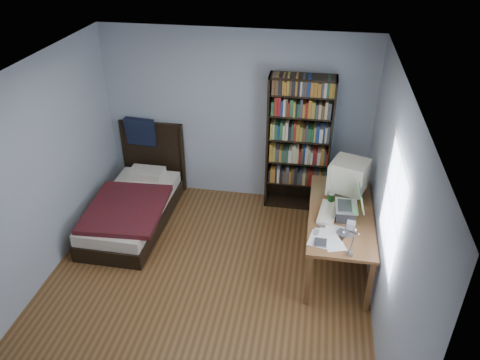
{
  "coord_description": "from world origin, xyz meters",
  "views": [
    {
      "loc": [
        1.1,
        -3.93,
        3.9
      ],
      "look_at": [
        0.26,
        0.94,
        0.94
      ],
      "focal_mm": 35.0,
      "sensor_mm": 36.0,
      "label": 1
    }
  ],
  "objects": [
    {
      "name": "keyboard",
      "position": [
        1.35,
        0.69,
        0.75
      ],
      "size": [
        0.26,
        0.51,
        0.05
      ],
      "primitive_type": "cube",
      "rotation": [
        0.0,
        0.07,
        -0.14
      ],
      "color": "beige",
      "rests_on": "desk"
    },
    {
      "name": "room",
      "position": [
        0.03,
        -0.0,
        1.25
      ],
      "size": [
        4.2,
        4.24,
        2.5
      ],
      "color": "brown",
      "rests_on": "ground"
    },
    {
      "name": "soda_can",
      "position": [
        1.38,
        0.92,
        0.8
      ],
      "size": [
        0.07,
        0.07,
        0.13
      ],
      "primitive_type": "cylinder",
      "color": "#083B0C",
      "rests_on": "desk"
    },
    {
      "name": "speaker",
      "position": [
        1.59,
        0.31,
        0.82
      ],
      "size": [
        0.1,
        0.1,
        0.18
      ],
      "primitive_type": "cube",
      "rotation": [
        0.0,
        0.0,
        -0.14
      ],
      "color": "gray",
      "rests_on": "desk"
    },
    {
      "name": "phone_grey",
      "position": [
        1.23,
        0.29,
        0.74
      ],
      "size": [
        0.06,
        0.1,
        0.02
      ],
      "primitive_type": "cube",
      "rotation": [
        0.0,
        0.0,
        -0.15
      ],
      "color": "gray",
      "rests_on": "desk"
    },
    {
      "name": "laptop",
      "position": [
        1.56,
        0.65,
        0.84
      ],
      "size": [
        0.32,
        0.33,
        0.4
      ],
      "color": "#2D2D30",
      "rests_on": "desk"
    },
    {
      "name": "desk",
      "position": [
        1.51,
        1.19,
        0.42
      ],
      "size": [
        0.75,
        1.66,
        0.73
      ],
      "color": "brown",
      "rests_on": "floor"
    },
    {
      "name": "external_drive",
      "position": [
        1.28,
        0.11,
        0.74
      ],
      "size": [
        0.14,
        0.14,
        0.03
      ],
      "primitive_type": "cube",
      "rotation": [
        0.0,
        0.0,
        -0.04
      ],
      "color": "gray",
      "rests_on": "desk"
    },
    {
      "name": "desk_lamp",
      "position": [
        1.46,
        -0.39,
        1.22
      ],
      "size": [
        0.23,
        0.51,
        0.61
      ],
      "color": "#99999E",
      "rests_on": "desk"
    },
    {
      "name": "bed",
      "position": [
        -1.28,
        1.14,
        0.26
      ],
      "size": [
        1.04,
        2.0,
        1.16
      ],
      "color": "black",
      "rests_on": "floor"
    },
    {
      "name": "crt_monitor",
      "position": [
        1.56,
        1.15,
        1.0
      ],
      "size": [
        0.53,
        0.49,
        0.48
      ],
      "color": "beige",
      "rests_on": "desk"
    },
    {
      "name": "mouse",
      "position": [
        1.49,
        0.97,
        0.75
      ],
      "size": [
        0.06,
        0.11,
        0.04
      ],
      "primitive_type": "ellipsoid",
      "color": "silver",
      "rests_on": "desk"
    },
    {
      "name": "bookshelf",
      "position": [
        0.91,
        1.94,
        0.99
      ],
      "size": [
        0.88,
        0.3,
        1.96
      ],
      "color": "black",
      "rests_on": "floor"
    },
    {
      "name": "phone_silver",
      "position": [
        1.26,
        0.44,
        0.74
      ],
      "size": [
        0.1,
        0.11,
        0.02
      ],
      "primitive_type": "cube",
      "rotation": [
        0.0,
        0.0,
        0.6
      ],
      "color": "#BABABF",
      "rests_on": "desk"
    }
  ]
}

